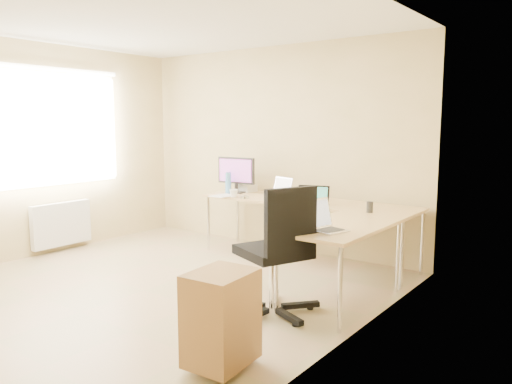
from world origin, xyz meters
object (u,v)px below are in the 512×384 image
Objects in this scene: laptop_center at (278,186)px; keyboard at (289,199)px; desk_return at (341,264)px; desk_main at (306,231)px; monitor at (236,175)px; water_bottle at (228,183)px; mug at (234,193)px; cabinet at (221,317)px; laptop_return at (328,219)px; desk_fan at (241,180)px; office_chair at (273,256)px; laptop_black at (312,196)px.

laptop_center reaches higher than keyboard.
desk_main is at bearing 134.27° from desk_return.
water_bottle is (-0.05, -0.10, -0.10)m from monitor.
laptop_center is at bearing 1.30° from water_bottle.
monitor is at bearing -171.75° from laptop_center.
mug is (0.23, -0.33, -0.18)m from monitor.
keyboard is at bearing -157.35° from desk_main.
laptop_return is at bearing 81.23° from cabinet.
desk_fan reaches higher than laptop_center.
monitor is 1.32× the size of keyboard.
laptop_center is 0.27× the size of office_chair.
mug is 2.93m from cabinet.
keyboard is 1.45× the size of desk_fan.
desk_main is 1.25m from desk_fan.
keyboard is at bearing 58.16° from laptop_return.
laptop_black is at bearing 128.78° from office_chair.
office_chair is (0.80, -1.49, -0.24)m from keyboard.
cabinet is (1.77, -2.30, -0.42)m from mug.
water_bottle is (-1.37, 0.22, 0.03)m from laptop_black.
water_bottle is at bearing 151.81° from laptop_black.
desk_main is 0.63m from laptop_center.
monitor is at bearing 178.42° from desk_main.
desk_fan is 2.62m from laptop_return.
mug is 0.17× the size of cabinet.
monitor reaches higher than keyboard.
office_chair is at bearing -40.49° from water_bottle.
laptop_black is 1.23× the size of desk_fan.
desk_fan reaches higher than laptop_black.
laptop_return is at bearing -28.85° from mug.
laptop_black is at bearing 135.82° from desk_return.
laptop_black reaches higher than laptop_return.
water_bottle reaches higher than mug.
desk_fan reaches higher than desk_main.
office_chair reaches higher than laptop_return.
laptop_black reaches higher than desk_main.
desk_return is at bearing -21.03° from mug.
laptop_black is 1.37m from office_chair.
laptop_return is at bearing -13.85° from desk_fan.
office_chair is (1.74, -1.49, -0.37)m from water_bottle.
laptop_return reaches higher than desk_main.
desk_return is at bearing 83.36° from cabinet.
desk_return is 4.05× the size of laptop_return.
laptop_center is at bearing 25.92° from mug.
monitor is 1.91× the size of desk_fan.
desk_fan is (0.00, 0.27, 0.01)m from water_bottle.
desk_return is 2.35m from water_bottle.
laptop_return is (0.76, -1.03, -0.00)m from laptop_black.
office_chair is at bearing -122.52° from desk_return.
desk_main is at bearing 104.91° from cabinet.
laptop_return is 0.52× the size of cabinet.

